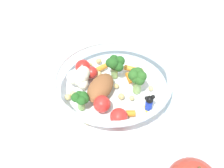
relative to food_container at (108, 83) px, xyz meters
The scene contains 3 objects.
ground_plane 0.04m from the food_container, 54.87° to the left, with size 2.40×2.40×0.00m, color silver.
food_container is the anchor object (origin of this frame).
folded_napkin 0.26m from the food_container, 102.82° to the right, with size 0.15×0.12×0.01m, color white.
Camera 1 is at (0.26, 0.21, 0.39)m, focal length 43.53 mm.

